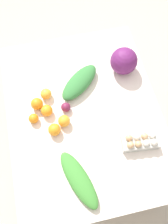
% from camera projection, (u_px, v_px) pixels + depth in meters
% --- Properties ---
extents(ground_plane, '(8.00, 8.00, 0.00)m').
position_uv_depth(ground_plane, '(84.00, 145.00, 2.33)').
color(ground_plane, '#B2A899').
extents(dining_table, '(1.33, 1.02, 0.73)m').
position_uv_depth(dining_table, '(84.00, 118.00, 1.75)').
color(dining_table, silver).
rests_on(dining_table, ground_plane).
extents(cabbage_purple, '(0.19, 0.19, 0.19)m').
position_uv_depth(cabbage_purple, '(124.00, 61.00, 1.73)').
color(cabbage_purple, '#601E5B').
rests_on(cabbage_purple, dining_table).
extents(egg_carton, '(0.13, 0.24, 0.09)m').
position_uv_depth(egg_carton, '(140.00, 141.00, 1.55)').
color(egg_carton, '#B7B7B2').
rests_on(egg_carton, dining_table).
extents(greens_bunch_dandelion, '(0.32, 0.35, 0.08)m').
position_uv_depth(greens_bunch_dandelion, '(80.00, 82.00, 1.72)').
color(greens_bunch_dandelion, '#337538').
rests_on(greens_bunch_dandelion, dining_table).
extents(greens_bunch_kale, '(0.40, 0.24, 0.07)m').
position_uv_depth(greens_bunch_kale, '(79.00, 180.00, 1.46)').
color(greens_bunch_kale, '#3D8433').
rests_on(greens_bunch_kale, dining_table).
extents(beet_root, '(0.06, 0.06, 0.06)m').
position_uv_depth(beet_root, '(66.00, 107.00, 1.66)').
color(beet_root, maroon).
rests_on(beet_root, dining_table).
extents(orange_0, '(0.08, 0.08, 0.08)m').
position_uv_depth(orange_0, '(46.00, 94.00, 1.69)').
color(orange_0, '#F9A833').
rests_on(orange_0, dining_table).
extents(orange_1, '(0.08, 0.08, 0.08)m').
position_uv_depth(orange_1, '(47.00, 111.00, 1.64)').
color(orange_1, orange).
rests_on(orange_1, dining_table).
extents(orange_2, '(0.07, 0.07, 0.07)m').
position_uv_depth(orange_2, '(34.00, 119.00, 1.62)').
color(orange_2, orange).
rests_on(orange_2, dining_table).
extents(orange_3, '(0.08, 0.08, 0.08)m').
position_uv_depth(orange_3, '(54.00, 130.00, 1.58)').
color(orange_3, orange).
rests_on(orange_3, dining_table).
extents(orange_4, '(0.08, 0.08, 0.08)m').
position_uv_depth(orange_4, '(37.00, 104.00, 1.66)').
color(orange_4, orange).
rests_on(orange_4, dining_table).
extents(orange_5, '(0.08, 0.08, 0.08)m').
position_uv_depth(orange_5, '(64.00, 121.00, 1.61)').
color(orange_5, orange).
rests_on(orange_5, dining_table).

